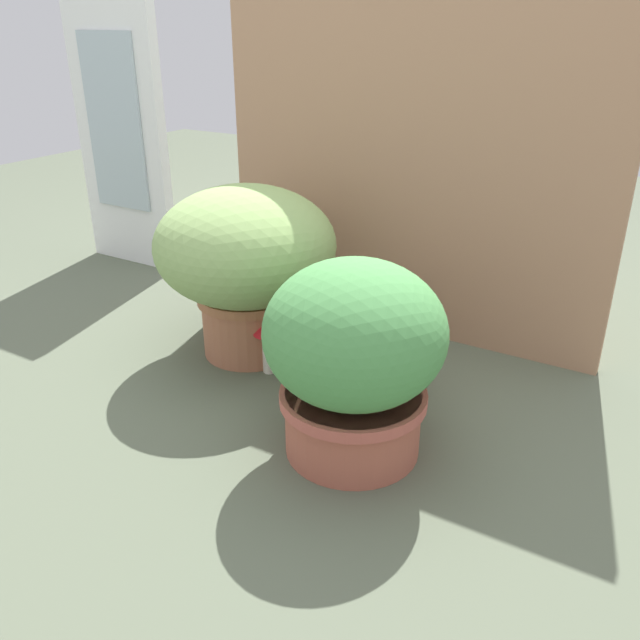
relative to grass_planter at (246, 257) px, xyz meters
The scene contains 8 objects.
ground_plane 0.37m from the grass_planter, 33.77° to the right, with size 6.00×6.00×0.00m, color #525A47.
cardboard_backdrop 0.48m from the grass_planter, 51.40° to the left, with size 1.10×0.03×0.89m, color tan.
window_panel_white 0.90m from the grass_planter, 155.24° to the left, with size 0.38×0.05×0.90m.
grass_planter is the anchor object (origin of this frame).
leafy_planter 0.51m from the grass_planter, 29.13° to the right, with size 0.36×0.36×0.41m.
cat 0.38m from the grass_planter, ahead, with size 0.30×0.35×0.32m.
mushroom_ornament_pink 0.19m from the grass_planter, 99.91° to the right, with size 0.09×0.09×0.13m.
mushroom_ornament_red 0.21m from the grass_planter, 31.81° to the right, with size 0.08×0.08×0.14m.
Camera 1 is at (0.75, -1.11, 0.82)m, focal length 36.78 mm.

